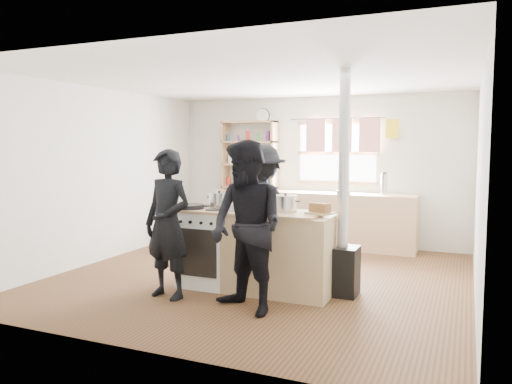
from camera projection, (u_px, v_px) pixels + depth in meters
ground at (261, 277)px, 6.36m from camera, size 5.00×5.00×0.01m
back_counter at (312, 219)px, 8.35m from camera, size 3.40×0.55×0.90m
shelving_unit at (249, 155)px, 8.83m from camera, size 1.00×0.28×1.20m
thermos at (384, 184)px, 7.83m from camera, size 0.10×0.10×0.34m
cooking_island at (254, 250)px, 5.76m from camera, size 1.97×0.64×0.93m
skillet_greens at (190, 206)px, 5.89m from camera, size 0.36×0.36×0.05m
roast_tray at (243, 207)px, 5.72m from camera, size 0.40×0.34×0.08m
stockpot_stove at (219, 200)px, 6.02m from camera, size 0.25×0.25×0.20m
stockpot_counter at (285, 203)px, 5.65m from camera, size 0.27×0.27×0.21m
bread_board at (320, 209)px, 5.43m from camera, size 0.33×0.28×0.12m
flue_heater at (343, 238)px, 5.56m from camera, size 0.35×0.35×2.50m
person_near_left at (168, 224)px, 5.46m from camera, size 0.65×0.49×1.64m
person_near_right at (247, 227)px, 4.95m from camera, size 1.04×0.94×1.73m
person_far at (263, 209)px, 6.61m from camera, size 1.10×0.65×1.68m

